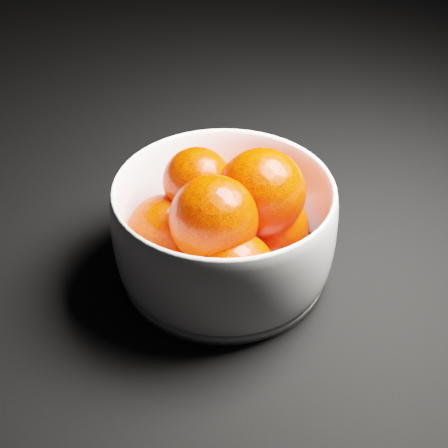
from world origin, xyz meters
TOP-DOWN VIEW (x-y plane):
  - bowl at (0.25, 0.25)m, footprint 0.20×0.20m
  - orange_pile at (0.25, 0.25)m, footprint 0.16×0.18m

SIDE VIEW (x-z plane):
  - bowl at x=0.25m, z-range 0.00..0.10m
  - orange_pile at x=0.25m, z-range 0.01..0.12m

